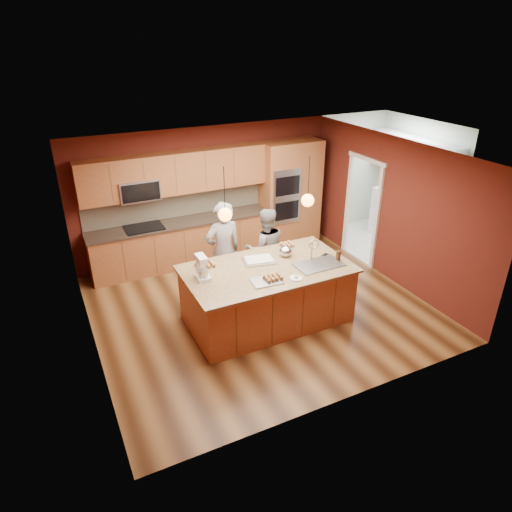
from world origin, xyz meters
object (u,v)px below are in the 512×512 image
island (268,294)px  person_left (223,252)px  mixing_bowl (286,251)px  person_right (265,249)px  stand_mixer (202,269)px

island → person_left: person_left is taller
island → mixing_bowl: (0.45, 0.25, 0.57)m
island → person_right: size_ratio=1.70×
person_left → person_right: size_ratio=1.16×
person_right → mixing_bowl: bearing=102.0°
island → mixing_bowl: size_ratio=12.03×
person_left → stand_mixer: size_ratio=4.76×
stand_mixer → mixing_bowl: bearing=4.9°
island → person_right: (0.46, 1.00, 0.28)m
person_right → stand_mixer: person_right is taller
stand_mixer → person_right: bearing=30.1°
stand_mixer → person_left: bearing=51.8°
person_right → person_left: bearing=12.9°
person_left → island: bearing=108.2°
person_right → mixing_bowl: (-0.01, -0.75, 0.28)m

